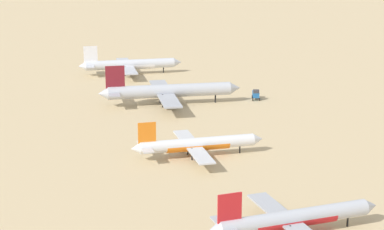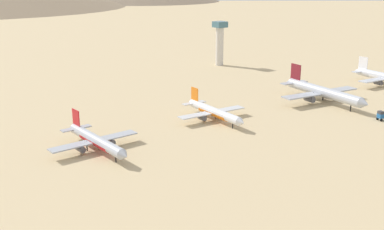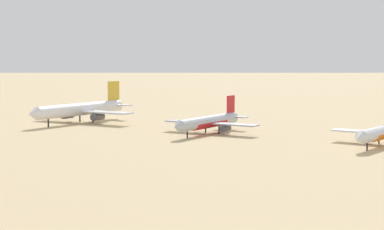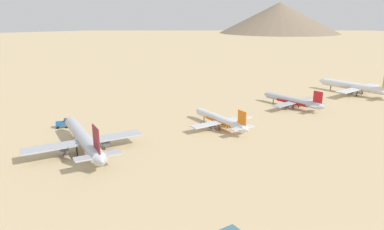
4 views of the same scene
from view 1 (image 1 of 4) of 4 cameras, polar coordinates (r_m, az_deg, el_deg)
ground_plane at (r=185.71m, az=1.50°, el=-3.33°), size 1800.00×1800.00×0.00m
parked_jet_1 at (r=138.66m, az=8.52°, el=-8.60°), size 37.97×30.89×10.94m
parked_jet_2 at (r=182.74m, az=0.39°, el=-2.48°), size 36.72×29.75×10.61m
parked_jet_3 at (r=236.52m, az=-2.01°, el=2.01°), size 50.25×40.87×14.48m
parked_jet_4 at (r=287.60m, az=-5.28°, el=4.23°), size 43.66×35.45×12.59m
service_truck at (r=245.39m, az=5.38°, el=1.77°), size 4.02×5.65×3.90m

